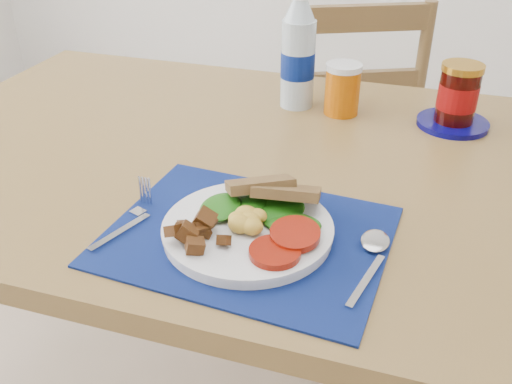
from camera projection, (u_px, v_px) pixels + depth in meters
table at (251, 192)px, 1.11m from camera, size 1.40×0.90×0.75m
chair_far at (347, 109)px, 1.74m from camera, size 0.53×0.52×1.09m
placemat at (248, 236)px, 0.84m from camera, size 0.42×0.34×0.00m
breakfast_plate at (244, 226)px, 0.82m from camera, size 0.25×0.25×0.06m
fork at (132, 219)px, 0.87m from camera, size 0.05×0.16×0.00m
spoon at (372, 254)px, 0.79m from camera, size 0.04×0.18×0.01m
water_bottle at (298, 57)px, 1.21m from camera, size 0.07×0.07×0.25m
juice_glass at (342, 90)px, 1.20m from camera, size 0.07×0.07×0.10m
jam_on_saucer at (457, 99)px, 1.14m from camera, size 0.14×0.14×0.13m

